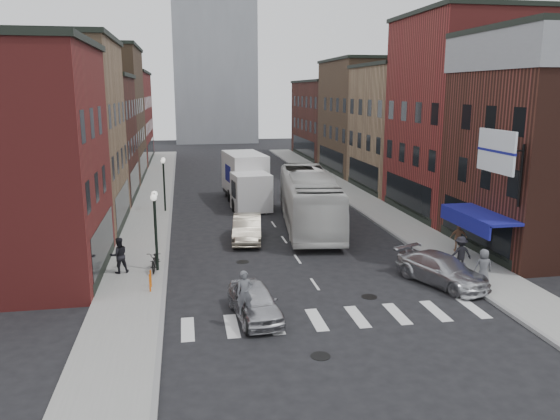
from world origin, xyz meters
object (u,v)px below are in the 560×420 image
object	(u,v)px
transit_bus	(309,200)
ped_right_c	(483,266)
sedan_left_far	(247,228)
curb_car	(442,270)
ped_right_b	(458,238)
billboard_sign	(498,153)
box_truck	(246,180)
ped_left_solo	(119,255)
bike_rack	(150,281)
ped_right_a	(461,253)
streetlamp_far	(164,174)
sedan_left_near	(255,302)
streetlamp_near	(155,216)
parked_bicycle	(155,260)
motorcycle_rider	(245,301)

from	to	relation	value
transit_bus	ped_right_c	world-z (taller)	transit_bus
sedan_left_far	curb_car	size ratio (longest dim) A/B	0.99
ped_right_b	billboard_sign	bearing A→B (deg)	98.06
box_truck	ped_right_c	bearing A→B (deg)	-73.64
billboard_sign	ped_left_solo	world-z (taller)	billboard_sign
transit_bus	ped_right_c	xyz separation A→B (m)	(5.44, -12.52, -0.88)
billboard_sign	bike_rack	xyz separation A→B (m)	(-16.19, 0.80, -5.58)
curb_car	ped_right_a	xyz separation A→B (m)	(1.64, 1.32, 0.32)
streetlamp_far	sedan_left_near	distance (m)	20.88
streetlamp_near	box_truck	size ratio (longest dim) A/B	0.44
bike_rack	ped_right_b	world-z (taller)	ped_right_b
box_truck	sedan_left_far	size ratio (longest dim) A/B	1.94
streetlamp_far	parked_bicycle	world-z (taller)	streetlamp_far
ped_left_solo	ped_right_a	bearing A→B (deg)	153.41
sedan_left_near	ped_right_b	xyz separation A→B (m)	(12.35, 6.72, 0.26)
box_truck	motorcycle_rider	distance (m)	23.71
ped_right_a	ped_right_b	xyz separation A→B (m)	(1.49, 3.04, -0.08)
motorcycle_rider	ped_right_a	size ratio (longest dim) A/B	1.31
bike_rack	parked_bicycle	bearing A→B (deg)	87.92
box_truck	motorcycle_rider	xyz separation A→B (m)	(-2.81, -23.52, -0.88)
billboard_sign	sedan_left_far	world-z (taller)	billboard_sign
billboard_sign	ped_right_a	size ratio (longest dim) A/B	2.12
sedan_left_near	ped_right_a	size ratio (longest dim) A/B	2.31
curb_car	ped_right_b	bearing A→B (deg)	32.25
billboard_sign	box_truck	size ratio (longest dim) A/B	0.40
billboard_sign	bike_rack	distance (m)	17.14
motorcycle_rider	curb_car	world-z (taller)	motorcycle_rider
sedan_left_far	ped_right_c	size ratio (longest dim) A/B	2.91
ped_right_a	box_truck	bearing A→B (deg)	-64.98
box_truck	parked_bicycle	bearing A→B (deg)	-117.85
streetlamp_near	ped_right_b	bearing A→B (deg)	1.28
motorcycle_rider	ped_right_b	bearing A→B (deg)	30.02
box_truck	ped_right_c	world-z (taller)	box_truck
billboard_sign	transit_bus	xyz separation A→B (m)	(-6.37, 11.40, -4.28)
ped_right_c	ped_left_solo	bearing A→B (deg)	-7.53
billboard_sign	box_truck	distance (m)	22.43
motorcycle_rider	parked_bicycle	size ratio (longest dim) A/B	1.20
streetlamp_near	ped_right_a	world-z (taller)	streetlamp_near
sedan_left_far	curb_car	distance (m)	12.26
billboard_sign	parked_bicycle	world-z (taller)	billboard_sign
transit_bus	sedan_left_near	distance (m)	15.33
streetlamp_far	parked_bicycle	distance (m)	14.13
streetlamp_near	motorcycle_rider	bearing A→B (deg)	-63.36
billboard_sign	streetlamp_far	bearing A→B (deg)	132.41
box_truck	transit_bus	bearing A→B (deg)	-75.24
billboard_sign	ped_right_c	bearing A→B (deg)	-129.70
sedan_left_far	parked_bicycle	xyz separation A→B (m)	(-5.24, -5.09, -0.14)
billboard_sign	curb_car	xyz separation A→B (m)	(-2.68, -0.50, -5.43)
curb_car	sedan_left_far	bearing A→B (deg)	109.66
curb_car	ped_right_b	size ratio (longest dim) A/B	3.05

